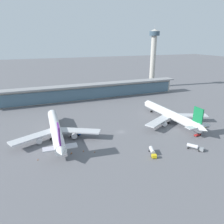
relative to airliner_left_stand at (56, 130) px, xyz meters
The scene contains 16 objects.
ground_plane 41.27m from the airliner_left_stand, ahead, with size 1200.00×1200.00×0.00m, color slate.
airliner_left_stand is the anchor object (origin of this frame).
airliner_centre_stand 80.38m from the airliner_left_stand, ahead, with size 52.33×68.04×18.13m.
service_truck_near_nose_red 87.28m from the airliner_left_stand, 19.39° to the right, with size 6.94×2.74×2.70m.
service_truck_under_wing_grey 79.83m from the airliner_left_stand, 31.68° to the right, with size 6.91×8.26×2.95m.
service_truck_mid_apron_yellow 96.07m from the airliner_left_stand, 10.34° to the right, with size 5.45×7.53×3.10m.
service_truck_by_tail_olive 91.65m from the airliner_left_stand, ahead, with size 6.93×2.95×2.70m.
service_truck_on_taxiway_blue 11.22m from the airliner_left_stand, ahead, with size 7.37×2.59×3.10m.
service_truck_at_far_stand_yellow 58.12m from the airliner_left_stand, 40.87° to the right, with size 4.92×8.87×2.95m.
terminal_building 89.20m from the airliner_left_stand, 63.05° to the left, with size 196.99×12.80×15.20m.
control_tower 172.58m from the airliner_left_stand, 38.78° to the left, with size 12.00×12.00×73.30m.
safety_cone_alpha 25.43m from the airliner_left_stand, 118.80° to the right, with size 0.62×0.62×0.70m.
safety_cone_bravo 22.47m from the airliner_left_stand, 76.94° to the right, with size 0.62×0.62×0.70m.
safety_cone_charlie 25.13m from the airliner_left_stand, 62.83° to the right, with size 0.62×0.62×0.70m.
safety_cone_delta 30.30m from the airliner_left_stand, 56.30° to the right, with size 0.62×0.62×0.70m.
safety_cone_echo 23.01m from the airliner_left_stand, 78.56° to the right, with size 0.62×0.62×0.70m.
Camera 1 is at (-51.76, -114.05, 56.76)m, focal length 33.81 mm.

